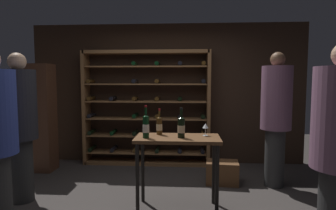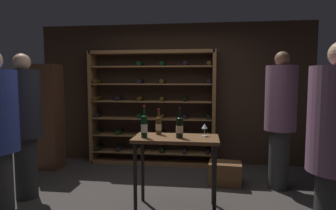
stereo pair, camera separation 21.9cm
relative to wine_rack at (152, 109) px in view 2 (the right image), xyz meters
name	(u,v)px [view 2 (the right image)]	position (x,y,z in m)	size (l,w,h in m)	color
ground_plane	(156,204)	(0.37, -1.73, -1.03)	(9.88, 9.88, 0.00)	#383330
back_wall	(173,94)	(0.37, 0.21, 0.28)	(5.13, 0.10, 2.62)	#332319
wine_rack	(152,109)	(0.00, 0.00, 0.00)	(2.34, 0.32, 2.11)	brown
tasting_table	(176,148)	(0.63, -1.86, -0.27)	(1.01, 0.50, 0.90)	brown
person_bystander_dark_jacket	(24,119)	(-1.39, -1.74, 0.02)	(0.43, 0.43, 1.91)	#242424
person_guest_plum_blouse	(280,114)	(2.04, -0.98, 0.06)	(0.43, 0.43, 1.97)	#2D2D2D
wine_crate	(225,173)	(1.28, -0.93, -0.86)	(0.48, 0.34, 0.34)	brown
display_cabinet	(48,117)	(-1.78, -0.50, -0.11)	(0.44, 0.36, 1.85)	#4C2D1E
wine_bottle_red_label	(180,127)	(0.68, -1.90, -0.01)	(0.09, 0.09, 0.35)	black
wine_bottle_green_slim	(144,126)	(0.27, -1.94, 0.00)	(0.08, 0.08, 0.38)	black
wine_bottle_gold_foil	(159,125)	(0.40, -1.72, -0.02)	(0.07, 0.07, 0.32)	#4C3314
wine_glass_stemmed_right	(205,127)	(0.97, -1.76, -0.03)	(0.07, 0.07, 0.15)	silver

